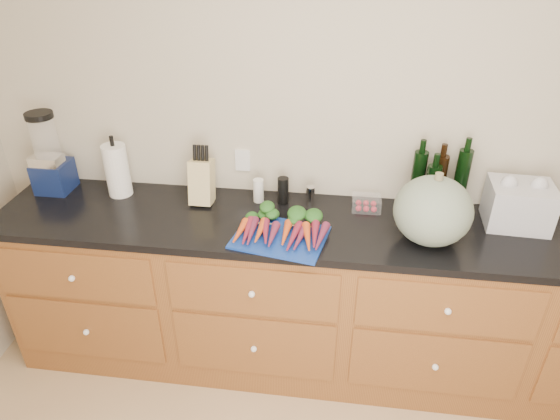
# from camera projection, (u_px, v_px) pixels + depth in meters

# --- Properties ---
(wall_back) EXTENTS (4.10, 0.05, 2.60)m
(wall_back) POSITION_uv_depth(u_px,v_px,m) (357.00, 132.00, 2.55)
(wall_back) COLOR beige
(wall_back) RESTS_ON ground
(cabinets) EXTENTS (3.60, 0.64, 0.90)m
(cabinets) POSITION_uv_depth(u_px,v_px,m) (345.00, 302.00, 2.71)
(cabinets) COLOR brown
(cabinets) RESTS_ON ground
(countertop) EXTENTS (3.64, 0.62, 0.04)m
(countertop) POSITION_uv_depth(u_px,v_px,m) (351.00, 229.00, 2.47)
(countertop) COLOR black
(countertop) RESTS_ON cabinets
(cutting_board) EXTENTS (0.47, 0.39, 0.01)m
(cutting_board) POSITION_uv_depth(u_px,v_px,m) (280.00, 237.00, 2.36)
(cutting_board) COLOR navy
(cutting_board) RESTS_ON countertop
(carrots) EXTENTS (0.42, 0.31, 0.06)m
(carrots) POSITION_uv_depth(u_px,v_px,m) (281.00, 227.00, 2.38)
(carrots) COLOR #E14E1A
(carrots) RESTS_ON cutting_board
(squash) EXTENTS (0.36, 0.36, 0.32)m
(squash) POSITION_uv_depth(u_px,v_px,m) (433.00, 211.00, 2.27)
(squash) COLOR #5D6F5D
(squash) RESTS_ON countertop
(blender_appliance) EXTENTS (0.18, 0.18, 0.45)m
(blender_appliance) POSITION_uv_depth(u_px,v_px,m) (49.00, 158.00, 2.68)
(blender_appliance) COLOR #0F1C49
(blender_appliance) RESTS_ON countertop
(paper_towel) EXTENTS (0.13, 0.13, 0.29)m
(paper_towel) POSITION_uv_depth(u_px,v_px,m) (117.00, 170.00, 2.67)
(paper_towel) COLOR white
(paper_towel) RESTS_ON countertop
(knife_block) EXTENTS (0.12, 0.12, 0.23)m
(knife_block) POSITION_uv_depth(u_px,v_px,m) (202.00, 182.00, 2.61)
(knife_block) COLOR tan
(knife_block) RESTS_ON countertop
(grinder_salt) EXTENTS (0.06, 0.06, 0.13)m
(grinder_salt) POSITION_uv_depth(u_px,v_px,m) (258.00, 191.00, 2.64)
(grinder_salt) COLOR white
(grinder_salt) RESTS_ON countertop
(grinder_pepper) EXTENTS (0.06, 0.06, 0.15)m
(grinder_pepper) POSITION_uv_depth(u_px,v_px,m) (283.00, 191.00, 2.62)
(grinder_pepper) COLOR black
(grinder_pepper) RESTS_ON countertop
(canister_chrome) EXTENTS (0.05, 0.05, 0.10)m
(canister_chrome) POSITION_uv_depth(u_px,v_px,m) (310.00, 196.00, 2.61)
(canister_chrome) COLOR silver
(canister_chrome) RESTS_ON countertop
(tomato_box) EXTENTS (0.15, 0.12, 0.07)m
(tomato_box) POSITION_uv_depth(u_px,v_px,m) (366.00, 203.00, 2.58)
(tomato_box) COLOR white
(tomato_box) RESTS_ON countertop
(bottles) EXTENTS (0.28, 0.14, 0.34)m
(bottles) POSITION_uv_depth(u_px,v_px,m) (437.00, 183.00, 2.51)
(bottles) COLOR black
(bottles) RESTS_ON countertop
(grocery_bag) EXTENTS (0.31, 0.25, 0.22)m
(grocery_bag) POSITION_uv_depth(u_px,v_px,m) (518.00, 205.00, 2.42)
(grocery_bag) COLOR silver
(grocery_bag) RESTS_ON countertop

